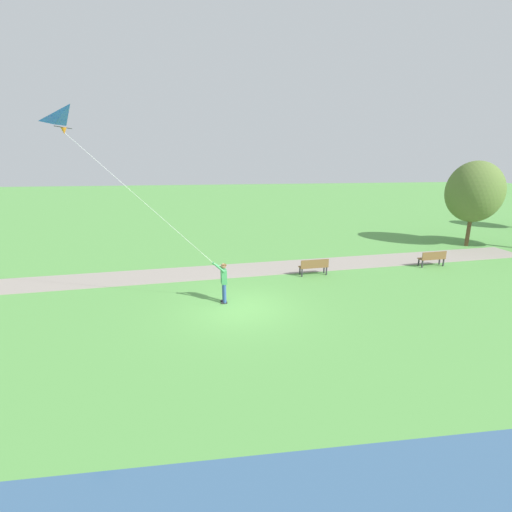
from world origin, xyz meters
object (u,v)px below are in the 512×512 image
(tree_horizon_far, at_px, (475,192))
(flying_kite, at_px, (72,120))
(park_bench_near_walkway, at_px, (314,266))
(person_kite_flyer, at_px, (223,279))
(park_bench_far_walkway, at_px, (433,258))

(tree_horizon_far, bearing_deg, flying_kite, -69.38)
(park_bench_near_walkway, xyz_separation_m, tree_horizon_far, (-4.76, 12.07, 3.13))
(flying_kite, distance_m, park_bench_near_walkway, 12.42)
(person_kite_flyer, xyz_separation_m, tree_horizon_far, (-7.78, 16.86, 2.60))
(person_kite_flyer, relative_size, flying_kite, 0.31)
(person_kite_flyer, relative_size, park_bench_far_walkway, 1.19)
(park_bench_far_walkway, bearing_deg, flying_kite, -76.19)
(person_kite_flyer, bearing_deg, flying_kite, -84.63)
(flying_kite, bearing_deg, tree_horizon_far, 110.62)
(person_kite_flyer, height_order, park_bench_near_walkway, person_kite_flyer)
(tree_horizon_far, bearing_deg, person_kite_flyer, -65.24)
(park_bench_near_walkway, bearing_deg, tree_horizon_far, 111.52)
(person_kite_flyer, bearing_deg, park_bench_near_walkway, 122.22)
(flying_kite, relative_size, park_bench_far_walkway, 3.85)
(park_bench_near_walkway, distance_m, park_bench_far_walkway, 7.00)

